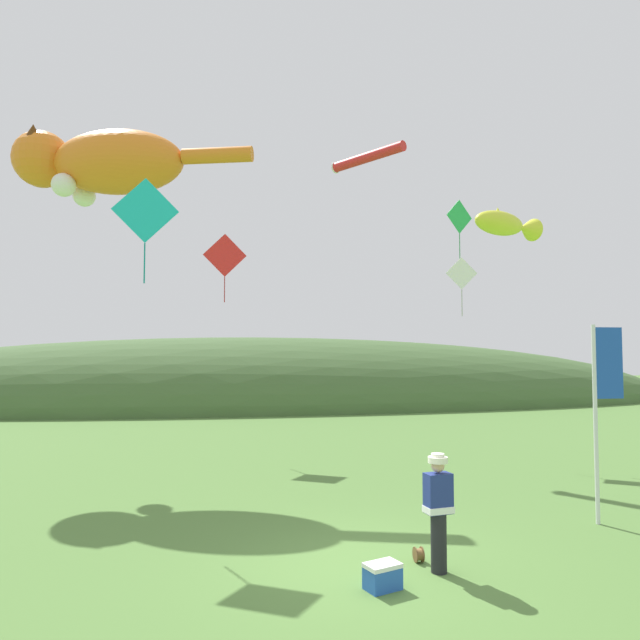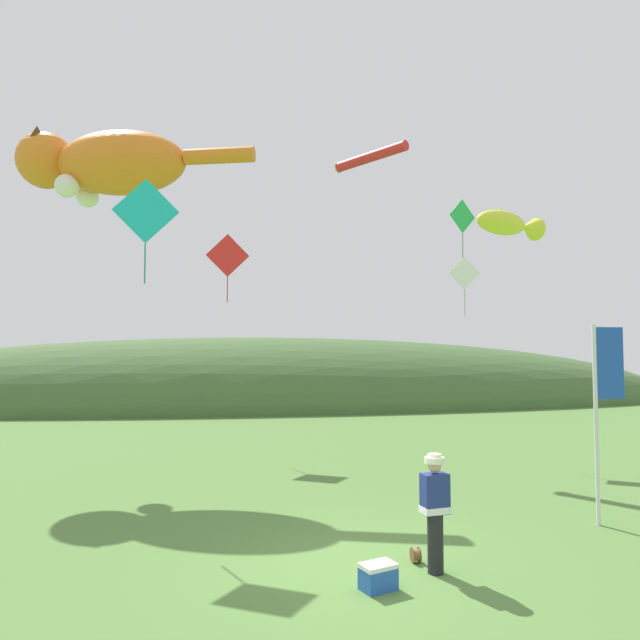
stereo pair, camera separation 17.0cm
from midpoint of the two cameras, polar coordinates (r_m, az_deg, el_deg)
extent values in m
plane|color=#517A38|center=(9.65, 4.00, -23.34)|extent=(120.00, 120.00, 0.00)
ellipsoid|color=#426033|center=(35.99, -6.65, -8.40)|extent=(56.84, 13.54, 8.36)
cylinder|color=black|center=(9.40, 11.24, -21.01)|extent=(0.24, 0.24, 0.88)
cube|color=navy|center=(9.20, 11.19, -16.62)|extent=(0.43, 0.30, 0.60)
cube|color=white|center=(9.26, 11.21, -18.06)|extent=(0.45, 0.32, 0.10)
sphere|color=tan|center=(9.11, 11.17, -14.11)|extent=(0.20, 0.20, 0.20)
cylinder|color=silver|center=(9.09, 11.16, -13.56)|extent=(0.30, 0.30, 0.09)
cylinder|color=silver|center=(9.08, 11.16, -13.19)|extent=(0.20, 0.20, 0.07)
cylinder|color=olive|center=(9.86, 9.30, -22.13)|extent=(0.11, 0.18, 0.18)
cylinder|color=brown|center=(9.84, 8.97, -22.17)|extent=(0.02, 0.24, 0.24)
cylinder|color=brown|center=(9.87, 9.62, -22.10)|extent=(0.02, 0.24, 0.24)
cube|color=blue|center=(8.81, 5.67, -24.32)|extent=(0.56, 0.46, 0.30)
cube|color=white|center=(8.74, 5.67, -23.22)|extent=(0.57, 0.47, 0.06)
cylinder|color=silver|center=(12.45, 25.49, -9.32)|extent=(0.08, 0.08, 3.85)
cube|color=#1E4CB2|center=(12.56, 26.56, -3.85)|extent=(0.60, 0.03, 1.40)
ellipsoid|color=orange|center=(19.50, -19.72, 14.62)|extent=(4.60, 3.28, 1.98)
ellipsoid|color=white|center=(19.48, -20.28, 13.55)|extent=(2.93, 1.92, 1.09)
sphere|color=orange|center=(20.78, -26.26, 14.21)|extent=(1.78, 1.78, 1.78)
cone|color=#522A0A|center=(20.60, -26.99, 16.28)|extent=(0.79, 0.79, 0.59)
cone|color=#522A0A|center=(21.37, -25.48, 15.53)|extent=(0.79, 0.79, 0.59)
sphere|color=white|center=(19.44, -24.50, 12.19)|extent=(0.71, 0.71, 0.71)
sphere|color=white|center=(20.44, -22.73, 11.40)|extent=(0.71, 0.71, 0.71)
cylinder|color=orange|center=(18.40, -10.50, 15.89)|extent=(2.22, 1.08, 0.47)
ellipsoid|color=yellow|center=(17.07, 17.21, 9.23)|extent=(2.04, 1.46, 0.68)
cone|color=yellow|center=(18.07, 19.71, 8.59)|extent=(0.85, 0.87, 0.68)
cone|color=yellow|center=(17.09, 17.08, 10.20)|extent=(0.42, 0.42, 0.32)
sphere|color=black|center=(16.75, 15.24, 9.63)|extent=(0.16, 0.16, 0.16)
cylinder|color=red|center=(20.99, 4.54, 15.92)|extent=(2.06, 2.83, 0.36)
torus|color=white|center=(22.02, 1.34, 14.99)|extent=(0.40, 0.29, 0.44)
cube|color=green|center=(21.02, 13.53, 10.02)|extent=(1.14, 0.45, 1.21)
cylinder|color=black|center=(21.03, 13.52, 10.02)|extent=(0.77, 0.31, 0.02)
cube|color=#1A7C35|center=(20.80, 13.57, 7.19)|extent=(0.03, 0.02, 0.90)
cube|color=red|center=(20.50, -9.73, 6.40)|extent=(1.53, 0.06, 1.53)
cylinder|color=black|center=(20.51, -9.73, 6.40)|extent=(1.03, 0.05, 0.02)
cube|color=maroon|center=(20.33, -9.76, 3.03)|extent=(0.03, 0.01, 0.90)
cube|color=white|center=(19.63, 13.73, 4.57)|extent=(1.08, 0.11, 1.08)
cylinder|color=black|center=(19.64, 13.72, 4.56)|extent=(0.72, 0.08, 0.02)
cube|color=#A9A9A9|center=(19.53, 13.77, 1.69)|extent=(0.03, 0.01, 0.90)
cube|color=#19BFBF|center=(13.49, -17.42, 10.42)|extent=(1.46, 0.06, 1.46)
cylinder|color=black|center=(13.50, -17.41, 10.40)|extent=(0.98, 0.05, 0.02)
cube|color=#118585|center=(13.27, -17.50, 5.45)|extent=(0.03, 0.01, 0.90)
camera|label=1|loc=(0.09, -90.38, 0.02)|focal=32.00mm
camera|label=2|loc=(0.09, 89.62, -0.02)|focal=32.00mm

